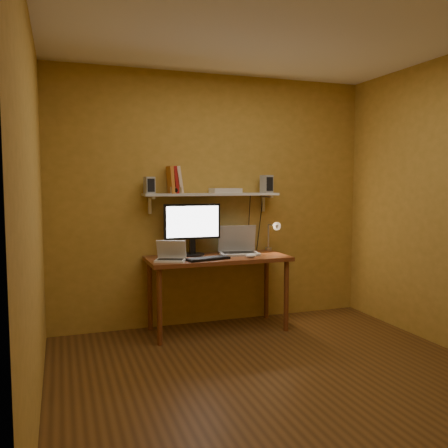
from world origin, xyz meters
name	(u,v)px	position (x,y,z in m)	size (l,w,h in m)	color
room	(282,207)	(0.00, 0.00, 1.30)	(3.44, 3.24, 2.64)	brown
desk	(218,265)	(-0.07, 1.28, 0.66)	(1.40, 0.60, 0.75)	brown
wall_shelf	(212,195)	(-0.07, 1.47, 1.36)	(1.40, 0.25, 0.21)	silver
monitor	(192,227)	(-0.29, 1.43, 1.04)	(0.58, 0.25, 0.52)	black
laptop	(238,246)	(0.19, 1.39, 0.83)	(0.43, 0.33, 0.29)	#9A9CA2
netbook	(171,255)	(-0.58, 1.16, 0.80)	(0.33, 0.29, 0.20)	white
keyboard	(208,259)	(-0.23, 1.12, 0.76)	(0.42, 0.14, 0.02)	black
mouse	(251,256)	(0.21, 1.10, 0.77)	(0.11, 0.07, 0.04)	white
desk_lamp	(273,232)	(0.59, 1.41, 0.96)	(0.09, 0.23, 0.38)	silver
speaker_left	(149,185)	(-0.71, 1.48, 1.46)	(0.09, 0.09, 0.16)	#9A9CA2
speaker_right	(267,184)	(0.54, 1.47, 1.47)	(0.10, 0.10, 0.19)	#9A9CA2
books	(174,180)	(-0.46, 1.48, 1.51)	(0.14, 0.19, 0.27)	#C16D25
shelf_camera	(176,190)	(-0.46, 1.41, 1.41)	(0.11, 0.07, 0.07)	silver
router	(225,191)	(0.07, 1.46, 1.40)	(0.30, 0.20, 0.05)	white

